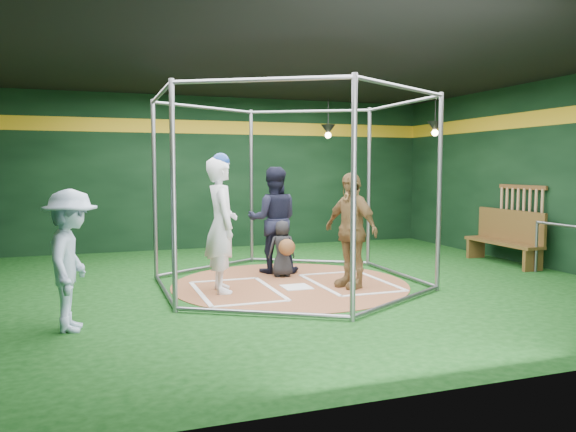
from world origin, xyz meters
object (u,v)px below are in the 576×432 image
object	(u,v)px
visitor_leopard	(351,230)
umpire	(273,220)
dugout_bench	(506,236)
batter_figure	(221,224)

from	to	relation	value
visitor_leopard	umpire	xyz separation A→B (m)	(-0.76, 1.58, 0.04)
dugout_bench	batter_figure	bearing A→B (deg)	-173.76
batter_figure	dugout_bench	bearing A→B (deg)	6.24
batter_figure	umpire	bearing A→B (deg)	45.50
visitor_leopard	umpire	world-z (taller)	umpire
batter_figure	visitor_leopard	world-z (taller)	batter_figure
umpire	dugout_bench	xyz separation A→B (m)	(4.58, -0.60, -0.41)
visitor_leopard	dugout_bench	size ratio (longest dim) A/B	0.99
batter_figure	dugout_bench	size ratio (longest dim) A/B	1.15
batter_figure	umpire	xyz separation A→B (m)	(1.21, 1.23, -0.09)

